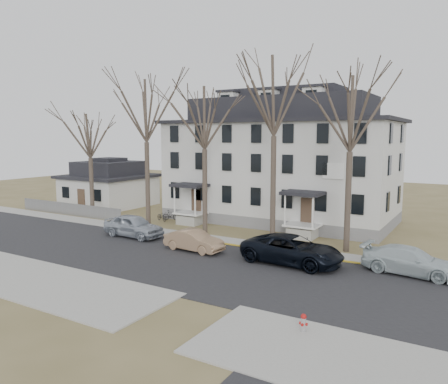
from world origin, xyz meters
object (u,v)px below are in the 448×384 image
Objects in this scene: small_house at (109,186)px; car_tan at (194,241)px; boarding_house at (280,163)px; bicycle_right at (171,216)px; tree_far_left at (146,106)px; tree_mid_left at (204,113)px; car_navy at (292,250)px; car_white at (410,261)px; fire_hydrant at (303,323)px; tree_center at (274,90)px; tree_bungalow at (90,133)px; car_silver at (133,226)px; tree_mid_right at (351,108)px; bicycle_left at (162,217)px.

car_tan is at bearing -30.43° from small_house.
bicycle_right is at bearing -146.72° from boarding_house.
tree_far_left is 1.08× the size of tree_mid_left.
boarding_house reaches higher than car_navy.
car_white reaches higher than car_tan.
tree_center is at bearing 119.14° from fire_hydrant.
bicycle_right is (7.52, 2.58, -7.65)m from tree_bungalow.
car_silver is at bearing -131.86° from tree_mid_left.
small_house reaches higher than car_silver.
tree_mid_right is 16.34m from fire_hydrant.
tree_mid_right is (5.50, 0.00, -1.48)m from tree_center.
small_house is 5.51× the size of bicycle_left.
boarding_house is at bearing 115.90° from fire_hydrant.
tree_mid_left is at bearing -110.20° from boarding_house.
boarding_house reaches higher than small_house.
car_tan is (8.58, -5.30, -9.64)m from tree_far_left.
tree_bungalow is 2.04× the size of car_white.
fire_hydrant is (10.45, -21.51, -4.98)m from boarding_house.
bicycle_left is (-2.18, 6.14, -0.45)m from car_silver.
tree_mid_right reaches higher than car_navy.
tree_mid_right is at bearing 0.00° from tree_bungalow.
fire_hydrant is (3.98, -8.64, -0.46)m from car_navy.
car_navy reaches higher than fire_hydrant.
tree_far_left is 10.10m from bicycle_left.
boarding_house is 1.93× the size of tree_bungalow.
tree_far_left reaches higher than car_navy.
fire_hydrant is (19.45, -13.36, -9.94)m from tree_far_left.
tree_mid_right is at bearing 0.00° from tree_far_left.
tree_mid_left is 10.96m from bicycle_right.
small_house is 0.63× the size of tree_far_left.
small_house is at bearing 71.15° from car_navy.
car_tan is (-0.42, -13.45, -4.67)m from boarding_house.
car_navy is 3.95× the size of bicycle_left.
boarding_house is 10.39m from tree_center.
bicycle_left is 24.71m from fire_hydrant.
car_navy is (13.29, -0.45, 0.00)m from car_silver.
bicycle_left is (-0.01, 1.87, -9.93)m from tree_far_left.
bicycle_left is (-8.58, 7.17, -0.29)m from car_tan.
car_navy is 16.64m from bicycle_right.
car_white is at bearing -35.83° from tree_mid_right.
boarding_house is at bearing -85.73° from bicycle_right.
tree_center is (12.00, 0.00, 0.74)m from tree_far_left.
car_silver is 6.37× the size of fire_hydrant.
car_silver is at bearing -156.51° from tree_center.
fire_hydrant is at bearing -122.74° from car_tan.
tree_bungalow is 13.50× the size of fire_hydrant.
tree_bungalow reaches higher than small_house.
boarding_house is 12.51m from tree_mid_right.
car_white reaches higher than fire_hydrant.
tree_center is 14.81m from car_silver.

